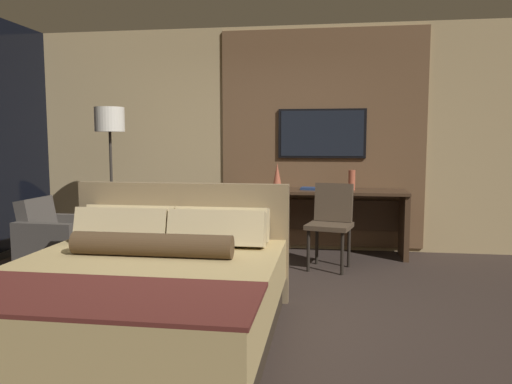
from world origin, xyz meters
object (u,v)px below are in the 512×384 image
book (310,189)px  vase_short (352,180)px  desk_chair (331,217)px  desk (321,210)px  vase_tall (277,176)px  floor_lamp (110,132)px  tv (322,133)px  armchair_by_window (57,243)px  bed (143,294)px

book → vase_short: bearing=5.5°
desk_chair → book: (-0.25, 0.59, 0.25)m
desk → vase_tall: size_ratio=6.32×
desk_chair → floor_lamp: 2.71m
desk_chair → tv: bearing=112.0°
desk → book: (-0.12, -0.04, 0.26)m
armchair_by_window → bed: bearing=-134.7°
bed → vase_tall: size_ratio=6.65×
desk_chair → book: desk_chair is taller
desk → armchair_by_window: bearing=-160.6°
desk → armchair_by_window: (-2.87, -1.01, -0.29)m
armchair_by_window → floor_lamp: 1.38m
desk_chair → vase_short: (0.24, 0.64, 0.36)m
armchair_by_window → floor_lamp: bearing=-42.2°
floor_lamp → book: bearing=12.5°
tv → bed: bearing=-111.0°
book → bed: bearing=-110.7°
desk → vase_short: bearing=0.4°
floor_lamp → vase_short: 2.90m
desk → book: bearing=-160.3°
bed → vase_tall: (0.65, 2.75, 0.62)m
bed → tv: 3.46m
desk → desk_chair: bearing=-78.8°
vase_short → armchair_by_window: bearing=-162.6°
desk_chair → vase_tall: (-0.65, 0.56, 0.40)m
bed → armchair_by_window: 2.49m
vase_tall → bed: bearing=-103.3°
bed → desk_chair: bearing=59.3°
desk → armchair_by_window: desk is taller
desk → bed: bearing=-112.5°
armchair_by_window → book: (2.75, 0.97, 0.55)m
desk_chair → vase_short: bearing=83.2°
armchair_by_window → desk: bearing=-68.3°
armchair_by_window → vase_tall: size_ratio=2.38×
desk → vase_tall: (-0.52, -0.08, 0.41)m
bed → desk_chair: (1.30, 2.19, 0.23)m
vase_tall → vase_short: size_ratio=1.34×
armchair_by_window → book: size_ratio=3.15×
tv → vase_tall: 0.80m
desk → vase_tall: bearing=-171.8°
tv → vase_short: bearing=-31.1°
desk_chair → desk: bearing=114.9°
bed → armchair_by_window: size_ratio=2.79×
tv → book: (-0.12, -0.27, -0.66)m
armchair_by_window → floor_lamp: size_ratio=0.43×
vase_tall → tv: bearing=29.7°
bed → desk: (1.17, 2.83, 0.21)m
tv → book: 0.73m
desk → book: book is taller
vase_tall → book: (0.40, 0.03, -0.14)m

